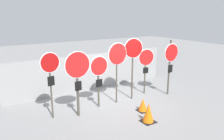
{
  "coord_description": "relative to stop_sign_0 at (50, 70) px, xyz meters",
  "views": [
    {
      "loc": [
        -4.49,
        -6.86,
        3.51
      ],
      "look_at": [
        -0.21,
        0.0,
        1.42
      ],
      "focal_mm": 35.0,
      "sensor_mm": 36.0,
      "label": 1
    }
  ],
  "objects": [
    {
      "name": "stop_sign_0",
      "position": [
        0.0,
        0.0,
        0.0
      ],
      "size": [
        0.69,
        0.16,
        2.32
      ],
      "rotation": [
        0.0,
        0.0,
        0.15
      ],
      "color": "#474238",
      "rests_on": "ground"
    },
    {
      "name": "ground_plane",
      "position": [
        2.55,
        -0.07,
        -1.73
      ],
      "size": [
        40.0,
        40.0,
        0.0
      ],
      "primitive_type": "plane",
      "color": "gray"
    },
    {
      "name": "stop_sign_5",
      "position": [
        4.25,
        0.19,
        -0.23
      ],
      "size": [
        0.73,
        0.19,
        2.04
      ],
      "rotation": [
        0.0,
        0.0,
        -0.21
      ],
      "color": "#474238",
      "rests_on": "ground"
    },
    {
      "name": "stop_sign_4",
      "position": [
        3.37,
        -0.03,
        0.2
      ],
      "size": [
        0.78,
        0.24,
        2.57
      ],
      "rotation": [
        0.0,
        0.0,
        -0.25
      ],
      "color": "#474238",
      "rests_on": "ground"
    },
    {
      "name": "stop_sign_1",
      "position": [
        0.82,
        -0.33,
        -0.13
      ],
      "size": [
        0.93,
        0.15,
        2.33
      ],
      "rotation": [
        0.0,
        0.0,
        0.02
      ],
      "color": "#474238",
      "rests_on": "ground"
    },
    {
      "name": "stop_sign_6",
      "position": [
        5.07,
        -0.46,
        -0.07
      ],
      "size": [
        0.79,
        0.13,
        2.43
      ],
      "rotation": [
        0.0,
        0.0,
        0.01
      ],
      "color": "#474238",
      "rests_on": "ground"
    },
    {
      "name": "stop_sign_2",
      "position": [
        1.81,
        -0.0,
        -0.31
      ],
      "size": [
        0.75,
        0.14,
        2.01
      ],
      "rotation": [
        0.0,
        0.0,
        0.02
      ],
      "color": "#474238",
      "rests_on": "ground"
    },
    {
      "name": "stop_sign_3",
      "position": [
        2.6,
        -0.05,
        0.15
      ],
      "size": [
        0.87,
        0.14,
        2.46
      ],
      "rotation": [
        0.0,
        0.0,
        0.06
      ],
      "color": "#474238",
      "rests_on": "ground"
    },
    {
      "name": "traffic_cone_0",
      "position": [
        2.6,
        -1.94,
        -1.4
      ],
      "size": [
        0.44,
        0.44,
        0.66
      ],
      "color": "black",
      "rests_on": "ground"
    },
    {
      "name": "traffic_cone_1",
      "position": [
        2.99,
        -1.18,
        -1.48
      ],
      "size": [
        0.39,
        0.39,
        0.49
      ],
      "color": "black",
      "rests_on": "ground"
    },
    {
      "name": "fence_back",
      "position": [
        2.55,
        2.03,
        -0.88
      ],
      "size": [
        8.03,
        0.12,
        1.68
      ],
      "color": "gray",
      "rests_on": "ground"
    }
  ]
}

